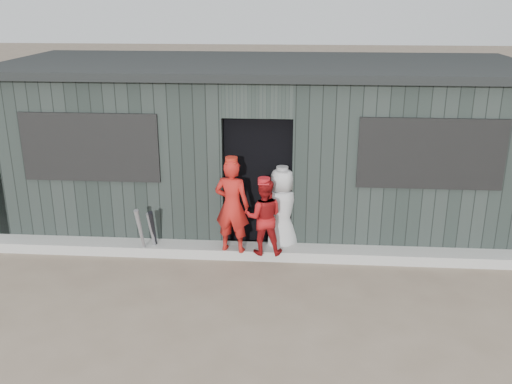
# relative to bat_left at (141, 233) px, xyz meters

# --- Properties ---
(ground) EXTENTS (80.00, 80.00, 0.00)m
(ground) POSITION_rel_bat_left_xyz_m (1.63, -1.61, -0.40)
(ground) COLOR #6E5C4C
(ground) RESTS_ON ground
(curb) EXTENTS (8.00, 0.36, 0.15)m
(curb) POSITION_rel_bat_left_xyz_m (1.63, 0.21, -0.32)
(curb) COLOR #9F9E99
(curb) RESTS_ON ground
(bat_left) EXTENTS (0.12, 0.28, 0.80)m
(bat_left) POSITION_rel_bat_left_xyz_m (0.00, 0.00, 0.00)
(bat_left) COLOR #95959D
(bat_left) RESTS_ON ground
(bat_mid) EXTENTS (0.13, 0.22, 0.69)m
(bat_mid) POSITION_rel_bat_left_xyz_m (0.13, 0.13, -0.05)
(bat_mid) COLOR gray
(bat_mid) RESTS_ON ground
(bat_right) EXTENTS (0.08, 0.35, 0.74)m
(bat_right) POSITION_rel_bat_left_xyz_m (0.15, 0.12, -0.03)
(bat_right) COLOR black
(bat_right) RESTS_ON ground
(player_red_left) EXTENTS (0.55, 0.42, 1.36)m
(player_red_left) POSITION_rel_bat_left_xyz_m (1.30, 0.07, 0.43)
(player_red_left) COLOR #AD1A15
(player_red_left) RESTS_ON curb
(player_red_right) EXTENTS (0.54, 0.42, 1.09)m
(player_red_right) POSITION_rel_bat_left_xyz_m (1.75, 0.02, 0.30)
(player_red_right) COLOR maroon
(player_red_right) RESTS_ON curb
(player_grey_back) EXTENTS (0.75, 0.65, 1.29)m
(player_grey_back) POSITION_rel_bat_left_xyz_m (1.99, 0.42, 0.25)
(player_grey_back) COLOR #B7B7B7
(player_grey_back) RESTS_ON ground
(dugout) EXTENTS (8.30, 3.30, 2.62)m
(dugout) POSITION_rel_bat_left_xyz_m (1.63, 1.89, 0.89)
(dugout) COLOR black
(dugout) RESTS_ON ground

